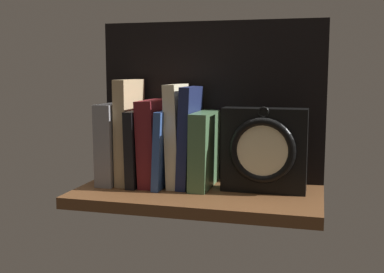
% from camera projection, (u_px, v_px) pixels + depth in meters
% --- Properties ---
extents(ground_plane, '(0.55, 0.27, 0.03)m').
position_uv_depth(ground_plane, '(197.00, 196.00, 1.08)').
color(ground_plane, brown).
extents(back_panel, '(0.55, 0.01, 0.38)m').
position_uv_depth(back_panel, '(211.00, 101.00, 1.18)').
color(back_panel, black).
rests_on(back_panel, ground_plane).
extents(book_gray_chess, '(0.04, 0.15, 0.19)m').
position_uv_depth(book_gray_chess, '(115.00, 142.00, 1.16)').
color(book_gray_chess, gray).
rests_on(book_gray_chess, ground_plane).
extents(book_tan_shortstories, '(0.03, 0.13, 0.25)m').
position_uv_depth(book_tan_shortstories, '(130.00, 131.00, 1.15)').
color(book_tan_shortstories, tan).
rests_on(book_tan_shortstories, ground_plane).
extents(book_black_skeptic, '(0.03, 0.16, 0.18)m').
position_uv_depth(book_black_skeptic, '(141.00, 147.00, 1.15)').
color(book_black_skeptic, black).
rests_on(book_black_skeptic, ground_plane).
extents(book_maroon_dawkins, '(0.05, 0.14, 0.20)m').
position_uv_depth(book_maroon_dawkins, '(155.00, 142.00, 1.14)').
color(book_maroon_dawkins, maroon).
rests_on(book_maroon_dawkins, ground_plane).
extents(book_blue_modern, '(0.03, 0.17, 0.18)m').
position_uv_depth(book_blue_modern, '(167.00, 147.00, 1.13)').
color(book_blue_modern, '#2D4C8E').
rests_on(book_blue_modern, ground_plane).
extents(book_cream_twain, '(0.04, 0.12, 0.24)m').
position_uv_depth(book_cream_twain, '(178.00, 135.00, 1.12)').
color(book_cream_twain, beige).
rests_on(book_cream_twain, ground_plane).
extents(book_navy_bierce, '(0.03, 0.13, 0.23)m').
position_uv_depth(book_navy_bierce, '(190.00, 137.00, 1.11)').
color(book_navy_bierce, '#192147').
rests_on(book_navy_bierce, ground_plane).
extents(book_green_romantic, '(0.04, 0.15, 0.17)m').
position_uv_depth(book_green_romantic, '(204.00, 150.00, 1.11)').
color(book_green_romantic, '#476B44').
rests_on(book_green_romantic, ground_plane).
extents(framed_clock, '(0.19, 0.07, 0.19)m').
position_uv_depth(framed_clock, '(264.00, 150.00, 1.06)').
color(framed_clock, black).
rests_on(framed_clock, ground_plane).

